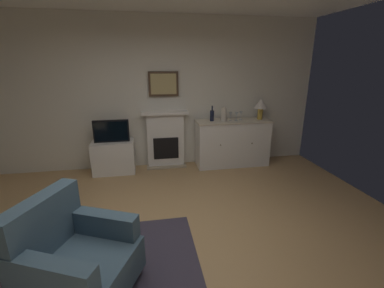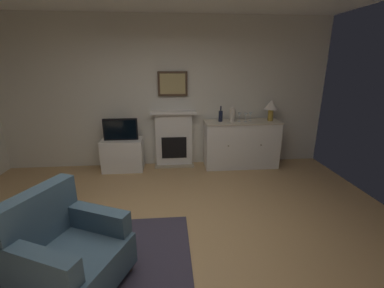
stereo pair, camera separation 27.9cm
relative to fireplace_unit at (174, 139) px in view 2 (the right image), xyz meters
name	(u,v)px [view 2 (the right image)]	position (x,y,z in m)	size (l,w,h in m)	color
ground_plane	(168,252)	(-0.13, -2.49, -0.60)	(6.24, 5.30, 0.10)	tan
wall_rear	(166,94)	(-0.13, 0.13, 0.85)	(6.24, 0.06, 2.80)	silver
area_rug	(84,282)	(-0.91, -2.89, -0.54)	(2.04, 1.97, 0.02)	#383342
fireplace_unit	(174,139)	(0.00, 0.00, 0.00)	(0.87, 0.30, 1.10)	white
framed_picture	(173,84)	(0.00, 0.05, 1.05)	(0.55, 0.04, 0.45)	#473323
sideboard_cabinet	(241,144)	(1.31, -0.18, -0.09)	(1.44, 0.49, 0.91)	white
table_lamp	(271,106)	(1.84, -0.18, 0.64)	(0.26, 0.26, 0.40)	#B79338
wine_bottle	(221,116)	(0.88, -0.16, 0.47)	(0.08, 0.08, 0.29)	black
wine_glass_left	(239,115)	(1.24, -0.19, 0.48)	(0.07, 0.07, 0.16)	silver
wine_glass_center	(246,115)	(1.35, -0.23, 0.48)	(0.07, 0.07, 0.16)	silver
wine_glass_right	(251,115)	(1.46, -0.16, 0.48)	(0.07, 0.07, 0.16)	silver
vase_decorative	(233,115)	(1.09, -0.23, 0.50)	(0.11, 0.11, 0.28)	beige
tv_cabinet	(123,155)	(-0.97, -0.16, -0.25)	(0.75, 0.42, 0.60)	white
tv_set	(121,129)	(-0.98, -0.19, 0.25)	(0.62, 0.07, 0.40)	black
armchair	(67,251)	(-1.01, -2.91, -0.17)	(1.05, 1.03, 0.92)	#3F596B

